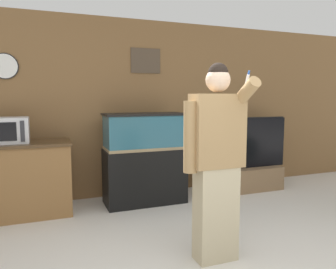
{
  "coord_description": "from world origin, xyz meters",
  "views": [
    {
      "loc": [
        -1.17,
        -1.74,
        1.47
      ],
      "look_at": [
        0.14,
        1.68,
        1.05
      ],
      "focal_mm": 35.0,
      "sensor_mm": 36.0,
      "label": 1
    }
  ],
  "objects_px": {
    "microwave": "(8,130)",
    "person_standing": "(216,160)",
    "aquarium_on_stand": "(145,158)",
    "tv_on_stand": "(244,170)",
    "counter_island": "(0,181)"
  },
  "relations": [
    {
      "from": "microwave",
      "to": "tv_on_stand",
      "type": "bearing_deg",
      "value": -0.99
    },
    {
      "from": "aquarium_on_stand",
      "to": "tv_on_stand",
      "type": "xyz_separation_m",
      "value": [
        1.63,
        0.01,
        -0.29
      ]
    },
    {
      "from": "microwave",
      "to": "aquarium_on_stand",
      "type": "xyz_separation_m",
      "value": [
        1.69,
        -0.06,
        -0.44
      ]
    },
    {
      "from": "aquarium_on_stand",
      "to": "person_standing",
      "type": "bearing_deg",
      "value": -86.3
    },
    {
      "from": "microwave",
      "to": "person_standing",
      "type": "distance_m",
      "value": 2.59
    },
    {
      "from": "microwave",
      "to": "counter_island",
      "type": "bearing_deg",
      "value": -179.01
    },
    {
      "from": "microwave",
      "to": "person_standing",
      "type": "relative_size",
      "value": 0.27
    },
    {
      "from": "counter_island",
      "to": "tv_on_stand",
      "type": "xyz_separation_m",
      "value": [
        3.44,
        -0.06,
        -0.13
      ]
    },
    {
      "from": "aquarium_on_stand",
      "to": "tv_on_stand",
      "type": "relative_size",
      "value": 0.84
    },
    {
      "from": "tv_on_stand",
      "to": "person_standing",
      "type": "bearing_deg",
      "value": -130.37
    },
    {
      "from": "microwave",
      "to": "aquarium_on_stand",
      "type": "bearing_deg",
      "value": -2.19
    },
    {
      "from": "tv_on_stand",
      "to": "person_standing",
      "type": "distance_m",
      "value": 2.41
    },
    {
      "from": "microwave",
      "to": "tv_on_stand",
      "type": "distance_m",
      "value": 3.41
    },
    {
      "from": "microwave",
      "to": "aquarium_on_stand",
      "type": "height_order",
      "value": "aquarium_on_stand"
    },
    {
      "from": "microwave",
      "to": "person_standing",
      "type": "bearing_deg",
      "value": -45.54
    }
  ]
}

